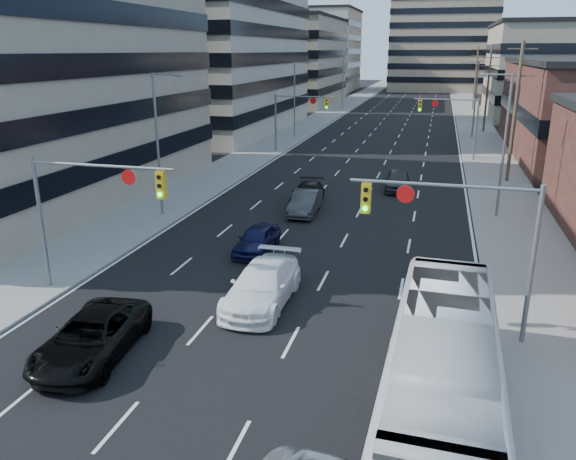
% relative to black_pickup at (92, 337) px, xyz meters
% --- Properties ---
extents(ground, '(400.00, 400.00, 0.00)m').
position_rel_black_pickup_xyz_m(ground, '(4.68, -3.27, -0.77)').
color(ground, black).
rests_on(ground, ground).
extents(road_surface, '(18.00, 300.00, 0.02)m').
position_rel_black_pickup_xyz_m(road_surface, '(4.68, 126.73, -0.76)').
color(road_surface, black).
rests_on(road_surface, ground).
extents(sidewalk_left, '(5.00, 300.00, 0.15)m').
position_rel_black_pickup_xyz_m(sidewalk_left, '(-6.82, 126.73, -0.69)').
color(sidewalk_left, slate).
rests_on(sidewalk_left, ground).
extents(sidewalk_right, '(5.00, 300.00, 0.15)m').
position_rel_black_pickup_xyz_m(sidewalk_right, '(16.18, 126.73, -0.69)').
color(sidewalk_right, slate).
rests_on(sidewalk_right, ground).
extents(office_left_mid, '(26.00, 34.00, 28.00)m').
position_rel_black_pickup_xyz_m(office_left_mid, '(-22.32, 56.73, 13.23)').
color(office_left_mid, '#ADA089').
rests_on(office_left_mid, ground).
extents(office_left_far, '(20.00, 30.00, 16.00)m').
position_rel_black_pickup_xyz_m(office_left_far, '(-19.32, 96.73, 7.23)').
color(office_left_far, gray).
rests_on(office_left_far, ground).
extents(office_right_far, '(22.00, 28.00, 14.00)m').
position_rel_black_pickup_xyz_m(office_right_far, '(29.68, 84.73, 6.23)').
color(office_right_far, gray).
rests_on(office_right_far, ground).
extents(bg_block_left, '(24.00, 24.00, 20.00)m').
position_rel_black_pickup_xyz_m(bg_block_left, '(-23.32, 136.73, 9.23)').
color(bg_block_left, '#ADA089').
rests_on(bg_block_left, ground).
extents(bg_block_right, '(22.00, 22.00, 12.00)m').
position_rel_black_pickup_xyz_m(bg_block_right, '(36.68, 126.73, 5.23)').
color(bg_block_right, gray).
rests_on(bg_block_right, ground).
extents(signal_near_left, '(6.59, 0.33, 6.00)m').
position_rel_black_pickup_xyz_m(signal_near_left, '(-2.78, 4.73, 3.56)').
color(signal_near_left, slate).
rests_on(signal_near_left, ground).
extents(signal_near_right, '(6.59, 0.33, 6.00)m').
position_rel_black_pickup_xyz_m(signal_near_right, '(12.13, 4.73, 3.56)').
color(signal_near_right, slate).
rests_on(signal_near_right, ground).
extents(signal_far_left, '(6.09, 0.33, 6.00)m').
position_rel_black_pickup_xyz_m(signal_far_left, '(-3.01, 41.73, 3.54)').
color(signal_far_left, slate).
rests_on(signal_far_left, ground).
extents(signal_far_right, '(6.09, 0.33, 6.00)m').
position_rel_black_pickup_xyz_m(signal_far_right, '(12.36, 41.73, 3.54)').
color(signal_far_right, slate).
rests_on(signal_far_right, ground).
extents(utility_pole_block, '(2.20, 0.28, 11.00)m').
position_rel_black_pickup_xyz_m(utility_pole_block, '(16.88, 32.73, 5.01)').
color(utility_pole_block, '#4C3D2D').
rests_on(utility_pole_block, ground).
extents(utility_pole_midblock, '(2.20, 0.28, 11.00)m').
position_rel_black_pickup_xyz_m(utility_pole_midblock, '(16.88, 62.73, 5.01)').
color(utility_pole_midblock, '#4C3D2D').
rests_on(utility_pole_midblock, ground).
extents(utility_pole_distant, '(2.20, 0.28, 11.00)m').
position_rel_black_pickup_xyz_m(utility_pole_distant, '(16.88, 92.73, 5.01)').
color(utility_pole_distant, '#4C3D2D').
rests_on(utility_pole_distant, ground).
extents(streetlight_left_near, '(2.03, 0.22, 9.00)m').
position_rel_black_pickup_xyz_m(streetlight_left_near, '(-5.66, 16.73, 4.29)').
color(streetlight_left_near, slate).
rests_on(streetlight_left_near, ground).
extents(streetlight_left_mid, '(2.03, 0.22, 9.00)m').
position_rel_black_pickup_xyz_m(streetlight_left_mid, '(-5.66, 51.73, 4.29)').
color(streetlight_left_mid, slate).
rests_on(streetlight_left_mid, ground).
extents(streetlight_left_far, '(2.03, 0.22, 9.00)m').
position_rel_black_pickup_xyz_m(streetlight_left_far, '(-5.66, 86.73, 4.29)').
color(streetlight_left_far, slate).
rests_on(streetlight_left_far, ground).
extents(streetlight_right_near, '(2.03, 0.22, 9.00)m').
position_rel_black_pickup_xyz_m(streetlight_right_near, '(15.01, 21.73, 4.29)').
color(streetlight_right_near, slate).
rests_on(streetlight_right_near, ground).
extents(streetlight_right_far, '(2.03, 0.22, 9.00)m').
position_rel_black_pickup_xyz_m(streetlight_right_far, '(15.01, 56.73, 4.29)').
color(streetlight_right_far, slate).
rests_on(streetlight_right_far, ground).
extents(black_pickup, '(3.11, 5.75, 1.53)m').
position_rel_black_pickup_xyz_m(black_pickup, '(0.00, 0.00, 0.00)').
color(black_pickup, black).
rests_on(black_pickup, ground).
extents(white_van, '(2.38, 5.81, 1.68)m').
position_rel_black_pickup_xyz_m(white_van, '(4.46, 5.66, 0.08)').
color(white_van, white).
rests_on(white_van, ground).
extents(transit_bus, '(3.19, 12.22, 3.38)m').
position_rel_black_pickup_xyz_m(transit_bus, '(11.75, -1.14, 0.93)').
color(transit_bus, silver).
rests_on(transit_bus, ground).
extents(sedan_blue, '(1.80, 4.21, 1.42)m').
position_rel_black_pickup_xyz_m(sedan_blue, '(2.28, 11.72, -0.06)').
color(sedan_blue, '#0D0F34').
rests_on(sedan_blue, ground).
extents(sedan_grey_center, '(1.75, 4.61, 1.50)m').
position_rel_black_pickup_xyz_m(sedan_grey_center, '(3.08, 19.54, -0.02)').
color(sedan_grey_center, '#323235').
rests_on(sedan_grey_center, ground).
extents(sedan_black_far, '(2.49, 5.16, 1.45)m').
position_rel_black_pickup_xyz_m(sedan_black_far, '(2.68, 22.03, -0.04)').
color(sedan_black_far, black).
rests_on(sedan_black_far, ground).
extents(sedan_grey_right, '(2.06, 4.65, 1.56)m').
position_rel_black_pickup_xyz_m(sedan_grey_right, '(8.45, 27.75, 0.01)').
color(sedan_grey_right, '#2F2F31').
rests_on(sedan_grey_right, ground).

